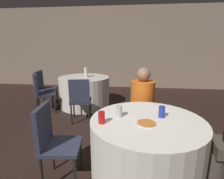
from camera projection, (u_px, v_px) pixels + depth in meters
name	position (u px, v px, depth m)	size (l,w,h in m)	color
wall_back	(132.00, 48.00, 6.14)	(16.00, 0.06, 2.80)	gray
table_near	(146.00, 151.00, 1.91)	(1.20, 1.20, 0.74)	white
table_far	(85.00, 92.00, 4.38)	(1.23, 1.23, 0.74)	white
chair_near_west	(52.00, 138.00, 1.87)	(0.45, 0.44, 0.89)	#2D3347
chair_near_north	(142.00, 106.00, 2.84)	(0.40, 0.41, 0.89)	#2D3347
chair_far_south	(80.00, 97.00, 3.34)	(0.47, 0.47, 0.89)	#2D3347
chair_far_southwest	(40.00, 90.00, 3.86)	(0.56, 0.56, 0.89)	#2D3347
chair_far_west	(43.00, 85.00, 4.35)	(0.45, 0.44, 0.89)	#2D3347
person_orange_shirt	(142.00, 105.00, 2.68)	(0.37, 0.52, 1.17)	#4C4238
pizza_plate_near	(146.00, 123.00, 1.71)	(0.20, 0.20, 0.02)	white
soda_can_silver	(119.00, 111.00, 1.88)	(0.07, 0.07, 0.12)	silver
soda_can_blue	(162.00, 112.00, 1.87)	(0.07, 0.07, 0.12)	#1E38A5
soda_can_red	(102.00, 117.00, 1.72)	(0.07, 0.07, 0.12)	red
bottle_far	(86.00, 72.00, 4.26)	(0.09, 0.09, 0.23)	white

